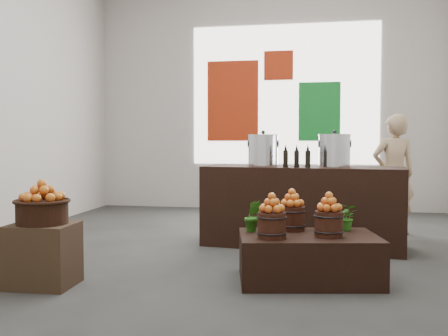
% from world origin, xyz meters
% --- Properties ---
extents(ground, '(7.00, 7.00, 0.00)m').
position_xyz_m(ground, '(0.00, 0.00, 0.00)').
color(ground, '#373634').
rests_on(ground, ground).
extents(back_wall, '(6.00, 0.04, 4.00)m').
position_xyz_m(back_wall, '(0.00, 3.50, 2.00)').
color(back_wall, '#AFA9A2').
rests_on(back_wall, ground).
extents(back_opening, '(3.20, 0.02, 2.40)m').
position_xyz_m(back_opening, '(0.30, 3.48, 2.00)').
color(back_opening, white).
rests_on(back_opening, back_wall).
extents(deco_red_left, '(0.90, 0.04, 1.40)m').
position_xyz_m(deco_red_left, '(-0.60, 3.47, 1.90)').
color(deco_red_left, '#9D260C').
rests_on(deco_red_left, back_wall).
extents(deco_green_right, '(0.70, 0.04, 1.00)m').
position_xyz_m(deco_green_right, '(0.90, 3.47, 1.70)').
color(deco_green_right, '#117224').
rests_on(deco_green_right, back_wall).
extents(deco_red_upper, '(0.50, 0.04, 0.50)m').
position_xyz_m(deco_red_upper, '(0.20, 3.47, 2.50)').
color(deco_red_upper, '#9D260C').
rests_on(deco_red_upper, back_wall).
extents(crate, '(0.52, 0.43, 0.51)m').
position_xyz_m(crate, '(-1.39, -1.52, 0.26)').
color(crate, '#483721').
rests_on(crate, ground).
extents(wicker_basket, '(0.41, 0.41, 0.19)m').
position_xyz_m(wicker_basket, '(-1.39, -1.52, 0.61)').
color(wicker_basket, black).
rests_on(wicker_basket, crate).
extents(apples_in_basket, '(0.32, 0.32, 0.17)m').
position_xyz_m(apples_in_basket, '(-1.39, -1.52, 0.79)').
color(apples_in_basket, '#B00515').
rests_on(apples_in_basket, wicker_basket).
extents(display_table, '(1.25, 0.89, 0.40)m').
position_xyz_m(display_table, '(0.75, -1.00, 0.20)').
color(display_table, black).
rests_on(display_table, ground).
extents(apple_bucket_front_left, '(0.23, 0.23, 0.21)m').
position_xyz_m(apple_bucket_front_left, '(0.46, -1.22, 0.50)').
color(apple_bucket_front_left, '#3B1A10').
rests_on(apple_bucket_front_left, display_table).
extents(apples_in_bucket_front_left, '(0.17, 0.17, 0.15)m').
position_xyz_m(apples_in_bucket_front_left, '(0.46, -1.22, 0.69)').
color(apples_in_bucket_front_left, '#B00515').
rests_on(apples_in_bucket_front_left, apple_bucket_front_left).
extents(apple_bucket_front_right, '(0.23, 0.23, 0.21)m').
position_xyz_m(apple_bucket_front_right, '(0.92, -1.06, 0.50)').
color(apple_bucket_front_right, '#3B1A10').
rests_on(apple_bucket_front_right, display_table).
extents(apples_in_bucket_front_right, '(0.17, 0.17, 0.15)m').
position_xyz_m(apples_in_bucket_front_right, '(0.92, -1.06, 0.69)').
color(apples_in_bucket_front_right, '#B00515').
rests_on(apples_in_bucket_front_right, apple_bucket_front_right).
extents(apple_bucket_rear, '(0.23, 0.23, 0.21)m').
position_xyz_m(apple_bucket_rear, '(0.60, -0.81, 0.50)').
color(apple_bucket_rear, '#3B1A10').
rests_on(apple_bucket_rear, display_table).
extents(apples_in_bucket_rear, '(0.17, 0.17, 0.15)m').
position_xyz_m(apples_in_bucket_rear, '(0.60, -0.81, 0.69)').
color(apples_in_bucket_rear, '#B00515').
rests_on(apples_in_bucket_rear, apple_bucket_rear).
extents(herb_garnish_right, '(0.26, 0.24, 0.24)m').
position_xyz_m(herb_garnish_right, '(1.08, -0.74, 0.52)').
color(herb_garnish_right, '#256A16').
rests_on(herb_garnish_right, display_table).
extents(herb_garnish_left, '(0.16, 0.13, 0.28)m').
position_xyz_m(herb_garnish_left, '(0.27, -0.95, 0.54)').
color(herb_garnish_left, '#256A16').
rests_on(herb_garnish_left, display_table).
extents(counter, '(2.29, 0.99, 0.91)m').
position_xyz_m(counter, '(0.67, 0.42, 0.45)').
color(counter, black).
rests_on(counter, ground).
extents(stock_pot_left, '(0.34, 0.34, 0.34)m').
position_xyz_m(stock_pot_left, '(0.22, 0.48, 1.08)').
color(stock_pot_left, silver).
rests_on(stock_pot_left, counter).
extents(stock_pot_center, '(0.34, 0.34, 0.34)m').
position_xyz_m(stock_pot_center, '(1.02, 0.38, 1.08)').
color(stock_pot_center, silver).
rests_on(stock_pot_center, counter).
extents(oil_cruets, '(0.25, 0.09, 0.25)m').
position_xyz_m(oil_cruets, '(0.64, 0.20, 1.03)').
color(oil_cruets, black).
rests_on(oil_cruets, counter).
extents(shopper, '(0.64, 0.50, 1.53)m').
position_xyz_m(shopper, '(1.81, 1.40, 0.77)').
color(shopper, tan).
rests_on(shopper, ground).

